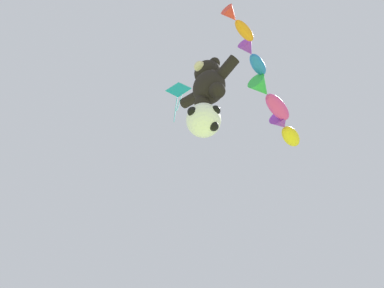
{
  "coord_description": "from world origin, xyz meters",
  "views": [
    {
      "loc": [
        5.17,
        2.17,
        0.91
      ],
      "look_at": [
        1.02,
        6.37,
        9.23
      ],
      "focal_mm": 35.0,
      "sensor_mm": 36.0,
      "label": 1
    }
  ],
  "objects_px": {
    "teddy_bear_kite": "(208,83)",
    "soccer_ball_kite": "(204,120)",
    "fish_kite_cobalt": "(253,57)",
    "fish_kite_goldfin": "(286,129)",
    "fish_kite_tangerine": "(238,23)",
    "diamond_kite": "(178,93)",
    "fish_kite_magenta": "(270,98)"
  },
  "relations": [
    {
      "from": "teddy_bear_kite",
      "to": "diamond_kite",
      "type": "distance_m",
      "value": 4.52
    },
    {
      "from": "fish_kite_tangerine",
      "to": "soccer_ball_kite",
      "type": "bearing_deg",
      "value": -175.45
    },
    {
      "from": "teddy_bear_kite",
      "to": "soccer_ball_kite",
      "type": "relative_size",
      "value": 2.19
    },
    {
      "from": "soccer_ball_kite",
      "to": "fish_kite_tangerine",
      "type": "bearing_deg",
      "value": 4.55
    },
    {
      "from": "teddy_bear_kite",
      "to": "fish_kite_tangerine",
      "type": "height_order",
      "value": "fish_kite_tangerine"
    },
    {
      "from": "fish_kite_goldfin",
      "to": "fish_kite_cobalt",
      "type": "bearing_deg",
      "value": -73.13
    },
    {
      "from": "fish_kite_tangerine",
      "to": "fish_kite_magenta",
      "type": "distance_m",
      "value": 3.54
    },
    {
      "from": "soccer_ball_kite",
      "to": "diamond_kite",
      "type": "xyz_separation_m",
      "value": [
        -2.06,
        0.78,
        5.48
      ]
    },
    {
      "from": "fish_kite_cobalt",
      "to": "fish_kite_goldfin",
      "type": "bearing_deg",
      "value": 106.87
    },
    {
      "from": "soccer_ball_kite",
      "to": "fish_kite_cobalt",
      "type": "relative_size",
      "value": 0.64
    },
    {
      "from": "teddy_bear_kite",
      "to": "soccer_ball_kite",
      "type": "height_order",
      "value": "teddy_bear_kite"
    },
    {
      "from": "soccer_ball_kite",
      "to": "fish_kite_magenta",
      "type": "relative_size",
      "value": 0.44
    },
    {
      "from": "fish_kite_goldfin",
      "to": "teddy_bear_kite",
      "type": "bearing_deg",
      "value": -88.07
    },
    {
      "from": "teddy_bear_kite",
      "to": "fish_kite_tangerine",
      "type": "bearing_deg",
      "value": 8.63
    },
    {
      "from": "fish_kite_cobalt",
      "to": "fish_kite_magenta",
      "type": "height_order",
      "value": "fish_kite_cobalt"
    },
    {
      "from": "teddy_bear_kite",
      "to": "diamond_kite",
      "type": "bearing_deg",
      "value": 160.32
    },
    {
      "from": "soccer_ball_kite",
      "to": "fish_kite_cobalt",
      "type": "xyz_separation_m",
      "value": [
        1.26,
        1.73,
        5.37
      ]
    },
    {
      "from": "fish_kite_cobalt",
      "to": "fish_kite_magenta",
      "type": "xyz_separation_m",
      "value": [
        -0.6,
        1.77,
        -0.29
      ]
    },
    {
      "from": "soccer_ball_kite",
      "to": "diamond_kite",
      "type": "height_order",
      "value": "diamond_kite"
    },
    {
      "from": "fish_kite_magenta",
      "to": "diamond_kite",
      "type": "distance_m",
      "value": 3.87
    },
    {
      "from": "soccer_ball_kite",
      "to": "fish_kite_tangerine",
      "type": "relative_size",
      "value": 0.68
    },
    {
      "from": "fish_kite_magenta",
      "to": "fish_kite_goldfin",
      "type": "xyz_separation_m",
      "value": [
        -0.51,
        1.89,
        0.17
      ]
    },
    {
      "from": "fish_kite_goldfin",
      "to": "soccer_ball_kite",
      "type": "bearing_deg",
      "value": -91.57
    },
    {
      "from": "fish_kite_cobalt",
      "to": "fish_kite_goldfin",
      "type": "distance_m",
      "value": 3.84
    },
    {
      "from": "fish_kite_cobalt",
      "to": "diamond_kite",
      "type": "height_order",
      "value": "diamond_kite"
    },
    {
      "from": "fish_kite_goldfin",
      "to": "diamond_kite",
      "type": "relative_size",
      "value": 0.64
    },
    {
      "from": "soccer_ball_kite",
      "to": "fish_kite_cobalt",
      "type": "distance_m",
      "value": 5.78
    },
    {
      "from": "fish_kite_cobalt",
      "to": "diamond_kite",
      "type": "relative_size",
      "value": 0.56
    },
    {
      "from": "fish_kite_tangerine",
      "to": "fish_kite_magenta",
      "type": "xyz_separation_m",
      "value": [
        -1.11,
        3.36,
        0.14
      ]
    },
    {
      "from": "fish_kite_tangerine",
      "to": "fish_kite_goldfin",
      "type": "xyz_separation_m",
      "value": [
        -1.62,
        5.25,
        0.3
      ]
    },
    {
      "from": "teddy_bear_kite",
      "to": "fish_kite_cobalt",
      "type": "xyz_separation_m",
      "value": [
        0.93,
        1.8,
        3.63
      ]
    },
    {
      "from": "teddy_bear_kite",
      "to": "fish_kite_cobalt",
      "type": "bearing_deg",
      "value": 62.77
    }
  ]
}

